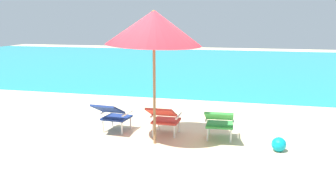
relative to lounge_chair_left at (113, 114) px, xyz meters
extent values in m
plane|color=beige|center=(1.03, 3.87, -0.40)|extent=(40.00, 40.00, 0.00)
cube|color=teal|center=(1.03, 12.51, -0.40)|extent=(40.00, 18.00, 0.01)
cube|color=navy|center=(0.01, 0.17, -0.12)|extent=(0.56, 0.54, 0.04)
cube|color=navy|center=(-0.02, -0.19, 0.15)|extent=(0.56, 0.56, 0.27)
cylinder|color=white|center=(-0.19, 0.40, -0.27)|extent=(0.04, 0.04, 0.26)
cylinder|color=white|center=(0.25, 0.37, -0.27)|extent=(0.04, 0.04, 0.26)
cylinder|color=white|center=(-0.22, -0.02, -0.27)|extent=(0.04, 0.04, 0.26)
cylinder|color=white|center=(0.22, -0.05, -0.27)|extent=(0.04, 0.04, 0.26)
cube|color=white|center=(-0.25, 0.19, 0.00)|extent=(0.07, 0.50, 0.03)
cube|color=white|center=(0.27, 0.15, 0.00)|extent=(0.07, 0.50, 0.03)
cube|color=red|center=(1.08, 0.19, -0.12)|extent=(0.52, 0.50, 0.04)
cube|color=red|center=(1.09, -0.17, 0.15)|extent=(0.52, 0.52, 0.27)
cylinder|color=white|center=(0.86, 0.40, -0.27)|extent=(0.04, 0.04, 0.26)
cylinder|color=white|center=(1.30, 0.41, -0.27)|extent=(0.04, 0.04, 0.26)
cylinder|color=white|center=(0.87, -0.02, -0.27)|extent=(0.04, 0.04, 0.26)
cylinder|color=white|center=(1.31, -0.01, -0.27)|extent=(0.04, 0.04, 0.26)
cube|color=white|center=(0.82, 0.19, 0.00)|extent=(0.03, 0.50, 0.03)
cube|color=white|center=(1.34, 0.20, 0.00)|extent=(0.03, 0.50, 0.03)
cube|color=#338E3D|center=(2.17, 0.18, -0.12)|extent=(0.55, 0.53, 0.04)
cube|color=#338E3D|center=(2.20, -0.18, 0.15)|extent=(0.55, 0.55, 0.27)
cylinder|color=white|center=(1.94, 0.38, -0.27)|extent=(0.04, 0.04, 0.26)
cylinder|color=white|center=(2.38, 0.41, -0.27)|extent=(0.04, 0.04, 0.26)
cylinder|color=white|center=(1.97, -0.04, -0.27)|extent=(0.04, 0.04, 0.26)
cylinder|color=white|center=(2.41, -0.01, -0.27)|extent=(0.04, 0.04, 0.26)
cube|color=white|center=(1.91, 0.16, 0.00)|extent=(0.06, 0.50, 0.03)
cube|color=white|center=(2.43, 0.20, 0.00)|extent=(0.06, 0.50, 0.03)
cylinder|color=olive|center=(1.02, -0.42, 0.54)|extent=(0.05, 0.05, 1.88)
cone|color=red|center=(1.02, -0.42, 1.75)|extent=(2.32, 2.31, 0.68)
sphere|color=#4C3823|center=(1.02, -0.42, 2.03)|extent=(0.07, 0.07, 0.07)
sphere|color=#0A93AD|center=(3.27, -0.29, -0.27)|extent=(0.26, 0.26, 0.26)
camera|label=1|loc=(2.90, -6.76, 1.89)|focal=39.21mm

